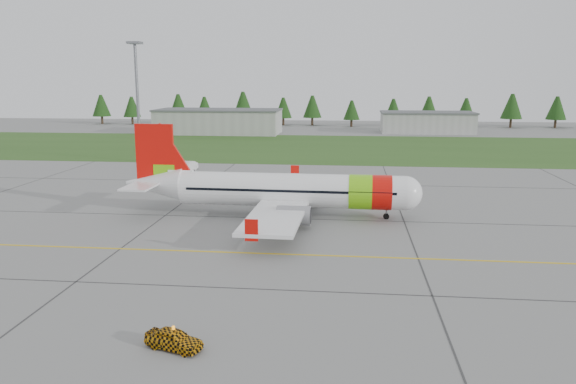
# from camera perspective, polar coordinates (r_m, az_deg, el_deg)

# --- Properties ---
(ground) EXTENTS (320.00, 320.00, 0.00)m
(ground) POSITION_cam_1_polar(r_m,az_deg,el_deg) (39.12, -0.40, -9.95)
(ground) COLOR gray
(ground) RESTS_ON ground
(aircraft) EXTENTS (31.60, 29.02, 9.57)m
(aircraft) POSITION_cam_1_polar(r_m,az_deg,el_deg) (58.90, -0.42, 0.18)
(aircraft) COLOR white
(aircraft) RESTS_ON ground
(follow_me_car) EXTENTS (1.46, 1.59, 3.26)m
(follow_me_car) POSITION_cam_1_polar(r_m,az_deg,el_deg) (31.26, -11.60, -12.65)
(follow_me_car) COLOR #F2A60D
(follow_me_car) RESTS_ON ground
(service_van) EXTENTS (1.94, 1.86, 4.86)m
(service_van) POSITION_cam_1_polar(r_m,az_deg,el_deg) (88.66, -10.29, 3.59)
(service_van) COLOR white
(service_van) RESTS_ON ground
(grass_strip) EXTENTS (320.00, 50.00, 0.03)m
(grass_strip) POSITION_cam_1_polar(r_m,az_deg,el_deg) (119.11, 4.12, 4.54)
(grass_strip) COLOR #30561E
(grass_strip) RESTS_ON ground
(taxi_guideline) EXTENTS (120.00, 0.25, 0.02)m
(taxi_guideline) POSITION_cam_1_polar(r_m,az_deg,el_deg) (46.62, 0.73, -6.36)
(taxi_guideline) COLOR gold
(taxi_guideline) RESTS_ON ground
(hangar_west) EXTENTS (32.00, 14.00, 6.00)m
(hangar_west) POSITION_cam_1_polar(r_m,az_deg,el_deg) (150.55, -7.03, 7.07)
(hangar_west) COLOR #A8A8A3
(hangar_west) RESTS_ON ground
(hangar_east) EXTENTS (24.00, 12.00, 5.20)m
(hangar_east) POSITION_cam_1_polar(r_m,az_deg,el_deg) (156.02, 13.92, 6.82)
(hangar_east) COLOR #A8A8A3
(hangar_east) RESTS_ON ground
(floodlight_mast) EXTENTS (0.50, 0.50, 20.00)m
(floodlight_mast) POSITION_cam_1_polar(r_m,az_deg,el_deg) (100.99, -15.01, 8.64)
(floodlight_mast) COLOR slate
(floodlight_mast) RESTS_ON ground
(treeline) EXTENTS (160.00, 8.00, 10.00)m
(treeline) POSITION_cam_1_polar(r_m,az_deg,el_deg) (174.48, 4.83, 8.36)
(treeline) COLOR #1C3F14
(treeline) RESTS_ON ground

